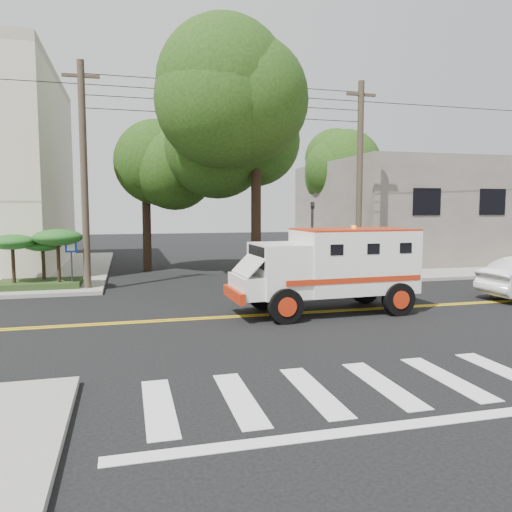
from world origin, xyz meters
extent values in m
plane|color=black|center=(0.00, 0.00, 0.00)|extent=(100.00, 100.00, 0.00)
cube|color=gray|center=(13.50, 13.50, 0.07)|extent=(17.00, 17.00, 0.15)
cube|color=#635C55|center=(15.00, 14.00, 3.15)|extent=(14.00, 12.00, 6.00)
cylinder|color=#382D23|center=(-5.60, 6.00, 4.50)|extent=(0.28, 0.28, 9.00)
cylinder|color=#382D23|center=(6.30, 6.20, 4.50)|extent=(0.28, 0.28, 9.00)
cylinder|color=black|center=(1.50, 6.50, 3.50)|extent=(0.44, 0.44, 7.00)
sphere|color=#15390F|center=(1.50, 6.50, 7.00)|extent=(5.32, 5.32, 5.32)
sphere|color=#15390F|center=(2.64, 5.74, 7.57)|extent=(4.56, 4.56, 4.56)
cylinder|color=black|center=(-3.00, 12.00, 2.80)|extent=(0.44, 0.44, 5.60)
sphere|color=#15390F|center=(-3.00, 12.00, 5.60)|extent=(3.92, 3.92, 3.92)
sphere|color=#15390F|center=(-2.16, 11.44, 6.02)|extent=(3.36, 3.36, 3.36)
cylinder|color=black|center=(8.50, 16.00, 2.97)|extent=(0.44, 0.44, 5.95)
sphere|color=#15390F|center=(8.50, 16.00, 5.95)|extent=(4.20, 4.20, 4.20)
sphere|color=#15390F|center=(9.40, 15.40, 6.40)|extent=(3.60, 3.60, 3.60)
cylinder|color=#3F3F42|center=(3.80, 5.60, 1.80)|extent=(0.12, 0.12, 3.60)
imported|color=#3F3F42|center=(3.80, 5.60, 3.15)|extent=(0.15, 0.18, 0.90)
cylinder|color=#3F3F42|center=(-6.20, 6.20, 1.00)|extent=(0.06, 0.06, 2.00)
cube|color=#0C33A5|center=(-6.20, 6.14, 1.80)|extent=(0.45, 0.03, 0.45)
cube|color=#1E3314|center=(-7.50, 6.80, 0.27)|extent=(3.20, 2.00, 0.24)
cylinder|color=black|center=(-8.40, 6.50, 1.15)|extent=(0.14, 0.14, 1.52)
ellipsoid|color=#1B4B16|center=(-8.40, 6.50, 2.00)|extent=(1.73, 1.73, 0.60)
cylinder|color=black|center=(-7.40, 7.20, 1.07)|extent=(0.14, 0.14, 1.36)
ellipsoid|color=#1B4B16|center=(-7.40, 7.20, 1.83)|extent=(1.55, 1.55, 0.54)
cylinder|color=black|center=(-6.70, 6.30, 1.23)|extent=(0.14, 0.14, 1.68)
ellipsoid|color=#1B4B16|center=(-6.70, 6.30, 2.17)|extent=(1.91, 1.91, 0.66)
cube|color=white|center=(3.03, -0.10, 1.64)|extent=(3.75, 2.32, 1.97)
cube|color=white|center=(0.50, -0.21, 1.46)|extent=(1.59, 2.13, 1.60)
cube|color=black|center=(-0.23, -0.24, 1.88)|extent=(0.13, 1.60, 0.66)
cube|color=white|center=(-0.49, -0.25, 0.99)|extent=(0.93, 1.91, 0.66)
cube|color=#B1270D|center=(-0.96, -0.27, 0.75)|extent=(0.26, 2.02, 0.33)
cube|color=#B1270D|center=(3.03, -0.10, 2.66)|extent=(3.75, 2.32, 0.06)
cylinder|color=black|center=(0.36, -1.27, 0.52)|extent=(1.05, 0.35, 1.03)
cylinder|color=black|center=(0.26, 0.83, 0.52)|extent=(1.05, 0.35, 1.03)
cylinder|color=black|center=(4.11, -1.10, 0.52)|extent=(1.05, 0.35, 1.03)
cylinder|color=black|center=(4.01, 1.00, 0.52)|extent=(1.05, 0.35, 1.03)
imported|color=gray|center=(5.50, 7.02, 0.94)|extent=(0.60, 0.42, 1.58)
imported|color=gray|center=(8.92, 7.38, 1.09)|extent=(1.07, 0.94, 1.88)
camera|label=1|loc=(-4.07, -14.81, 3.37)|focal=35.00mm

